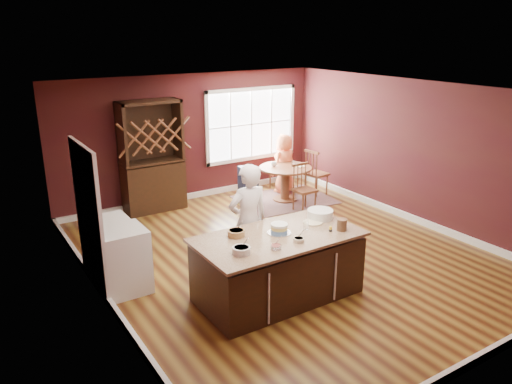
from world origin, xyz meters
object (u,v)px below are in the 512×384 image
at_px(washer, 123,260).
at_px(chair_east, 317,172).
at_px(chair_south, 305,188).
at_px(dryer, 110,246).
at_px(seated_woman, 284,163).
at_px(dining_table, 285,177).
at_px(toddler, 247,166).
at_px(baker, 248,222).
at_px(hutch, 152,157).
at_px(kitchen_island, 278,268).
at_px(chair_north, 280,169).
at_px(layer_cake, 279,228).
at_px(high_chair, 248,185).

bearing_deg(washer, chair_east, 20.79).
height_order(chair_south, dryer, chair_south).
bearing_deg(seated_woman, dining_table, 41.78).
height_order(chair_east, toddler, chair_east).
distance_m(baker, hutch, 3.53).
height_order(chair_east, hutch, hutch).
bearing_deg(seated_woman, chair_south, 58.06).
height_order(seated_woman, dryer, seated_woman).
relative_size(dining_table, washer, 1.20).
height_order(dining_table, hutch, hutch).
distance_m(chair_east, hutch, 3.65).
bearing_deg(seated_woman, kitchen_island, 38.42).
bearing_deg(seated_woman, chair_north, -116.73).
relative_size(baker, chair_north, 1.82).
bearing_deg(layer_cake, dining_table, 52.86).
bearing_deg(chair_north, layer_cake, 53.70).
bearing_deg(baker, layer_cake, 99.41).
xyz_separation_m(toddler, hutch, (-1.87, 0.61, 0.32)).
relative_size(baker, seated_woman, 1.30).
distance_m(seated_woman, washer, 5.19).
height_order(kitchen_island, chair_south, chair_south).
bearing_deg(chair_north, seated_woman, 77.15).
height_order(baker, high_chair, baker).
relative_size(layer_cake, washer, 0.35).
bearing_deg(dryer, toddler, 25.76).
relative_size(chair_north, washer, 1.03).
xyz_separation_m(baker, chair_north, (2.90, 3.29, -0.40)).
relative_size(high_chair, dryer, 0.96).
bearing_deg(hutch, chair_north, -4.25).
bearing_deg(toddler, chair_east, -14.16).
height_order(dining_table, washer, washer).
relative_size(chair_east, dryer, 1.19).
bearing_deg(layer_cake, chair_north, 54.65).
height_order(baker, seated_woman, baker).
distance_m(seated_woman, dryer, 4.92).
xyz_separation_m(chair_north, dryer, (-4.62, -2.08, -0.04)).
distance_m(kitchen_island, chair_north, 4.95).
height_order(high_chair, washer, washer).
bearing_deg(dryer, layer_cake, -46.34).
relative_size(seated_woman, hutch, 0.60).
xyz_separation_m(dining_table, baker, (-2.52, -2.55, 0.35)).
xyz_separation_m(hutch, dryer, (-1.63, -2.30, -0.69)).
distance_m(high_chair, hutch, 2.08).
bearing_deg(kitchen_island, seated_woman, 53.25).
bearing_deg(washer, seated_woman, 28.30).
xyz_separation_m(seated_woman, hutch, (-2.94, 0.48, 0.45)).
bearing_deg(dining_table, chair_east, -3.38).
xyz_separation_m(dining_table, washer, (-4.25, -1.98, -0.07)).
height_order(chair_north, washer, chair_north).
bearing_deg(hutch, toddler, -18.13).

